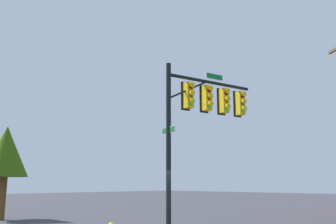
% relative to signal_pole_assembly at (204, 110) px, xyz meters
% --- Properties ---
extents(signal_pole_assembly, '(4.53, 1.66, 6.86)m').
position_rel_signal_pole_assembly_xyz_m(signal_pole_assembly, '(0.00, 0.00, 0.00)').
color(signal_pole_assembly, black).
rests_on(signal_pole_assembly, ground_plane).
extents(tree_mid, '(2.59, 2.59, 5.23)m').
position_rel_signal_pole_assembly_xyz_m(tree_mid, '(-3.72, 11.57, -1.35)').
color(tree_mid, brown).
rests_on(tree_mid, ground_plane).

